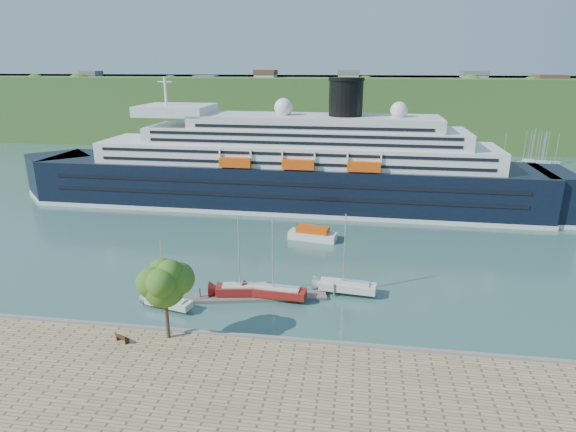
# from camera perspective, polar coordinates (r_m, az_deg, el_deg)

# --- Properties ---
(ground) EXTENTS (400.00, 400.00, 0.00)m
(ground) POSITION_cam_1_polar(r_m,az_deg,el_deg) (55.29, -8.78, -14.45)
(ground) COLOR #335B51
(ground) RESTS_ON ground
(far_hillside) EXTENTS (400.00, 50.00, 24.00)m
(far_hillside) POSITION_cam_1_polar(r_m,az_deg,el_deg) (190.84, 4.03, 12.55)
(far_hillside) COLOR #2C5722
(far_hillside) RESTS_ON ground
(quay_coping) EXTENTS (220.00, 0.50, 0.30)m
(quay_coping) POSITION_cam_1_polar(r_m,az_deg,el_deg) (54.53, -8.90, -13.53)
(quay_coping) COLOR slate
(quay_coping) RESTS_ON promenade
(cruise_ship) EXTENTS (118.52, 18.83, 26.56)m
(cruise_ship) POSITION_cam_1_polar(r_m,az_deg,el_deg) (100.28, -0.52, 8.60)
(cruise_ship) COLOR black
(cruise_ship) RESTS_ON ground
(park_bench) EXTENTS (1.76, 1.28, 1.05)m
(park_bench) POSITION_cam_1_polar(r_m,az_deg,el_deg) (55.32, -19.03, -13.43)
(park_bench) COLOR #472614
(park_bench) RESTS_ON promenade
(promenade_tree) EXTENTS (5.94, 5.94, 9.84)m
(promenade_tree) POSITION_cam_1_polar(r_m,az_deg,el_deg) (52.62, -14.36, -9.19)
(promenade_tree) COLOR #305F19
(promenade_tree) RESTS_ON promenade
(floating_pontoon) EXTENTS (19.71, 6.37, 0.44)m
(floating_pontoon) POSITION_cam_1_polar(r_m,az_deg,el_deg) (63.44, -4.44, -9.55)
(floating_pontoon) COLOR slate
(floating_pontoon) RESTS_ON ground
(sailboat_white_near) EXTENTS (6.99, 3.41, 8.70)m
(sailboat_white_near) POSITION_cam_1_polar(r_m,az_deg,el_deg) (60.83, -14.21, -7.01)
(sailboat_white_near) COLOR silver
(sailboat_white_near) RESTS_ON ground
(sailboat_red) EXTENTS (8.28, 2.84, 10.51)m
(sailboat_red) POSITION_cam_1_polar(r_m,az_deg,el_deg) (60.87, -1.28, -5.48)
(sailboat_red) COLOR maroon
(sailboat_red) RESTS_ON ground
(sailboat_white_far) EXTENTS (8.38, 3.12, 10.58)m
(sailboat_white_far) POSITION_cam_1_polar(r_m,az_deg,el_deg) (62.81, 7.20, -4.84)
(sailboat_white_far) COLOR silver
(sailboat_white_far) RESTS_ON ground
(tender_launch) EXTENTS (8.68, 4.23, 2.30)m
(tender_launch) POSITION_cam_1_polar(r_m,az_deg,el_deg) (83.08, 2.93, -2.04)
(tender_launch) COLOR #DE4B0D
(tender_launch) RESTS_ON ground
(sailboat_extra) EXTENTS (8.44, 3.51, 10.57)m
(sailboat_extra) POSITION_cam_1_polar(r_m,az_deg,el_deg) (61.75, -5.28, -5.18)
(sailboat_extra) COLOR maroon
(sailboat_extra) RESTS_ON ground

